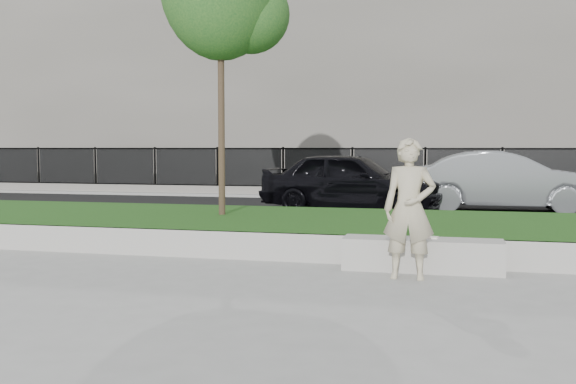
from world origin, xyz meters
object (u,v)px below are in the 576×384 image
(stone_bench, at_px, (422,255))
(book, at_px, (430,237))
(man, at_px, (409,209))
(car_dark, at_px, (351,182))
(car_silver, at_px, (503,181))

(stone_bench, relative_size, book, 10.11)
(man, distance_m, car_dark, 7.68)
(stone_bench, height_order, car_dark, car_dark)
(man, relative_size, car_silver, 0.38)
(man, relative_size, car_dark, 0.40)
(man, bearing_deg, stone_bench, 74.86)
(stone_bench, bearing_deg, man, -104.63)
(man, distance_m, car_silver, 8.65)
(stone_bench, relative_size, car_silver, 0.46)
(book, relative_size, car_silver, 0.05)
(stone_bench, distance_m, car_dark, 7.21)
(book, bearing_deg, car_dark, 112.87)
(car_dark, xyz_separation_m, car_silver, (3.59, 0.98, 0.00))
(man, bearing_deg, car_silver, 77.34)
(car_dark, relative_size, car_silver, 0.96)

